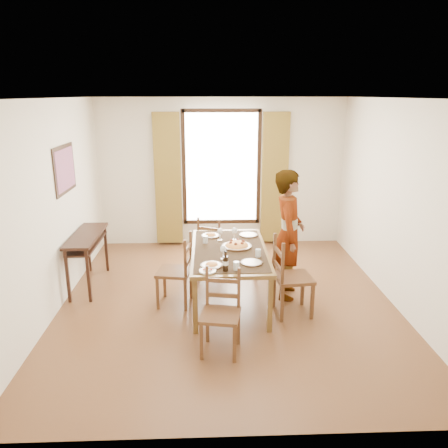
{
  "coord_description": "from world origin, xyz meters",
  "views": [
    {
      "loc": [
        -0.27,
        -5.48,
        2.75
      ],
      "look_at": [
        -0.04,
        0.37,
        1.0
      ],
      "focal_mm": 35.0,
      "sensor_mm": 36.0,
      "label": 1
    }
  ],
  "objects_px": {
    "man": "(288,235)",
    "pasta_platter": "(237,244)",
    "console_table": "(87,242)",
    "dining_table": "(229,254)"
  },
  "relations": [
    {
      "from": "console_table",
      "to": "pasta_platter",
      "type": "height_order",
      "value": "pasta_platter"
    },
    {
      "from": "man",
      "to": "pasta_platter",
      "type": "bearing_deg",
      "value": 106.62
    },
    {
      "from": "dining_table",
      "to": "man",
      "type": "xyz_separation_m",
      "value": [
        0.82,
        0.15,
        0.21
      ]
    },
    {
      "from": "dining_table",
      "to": "pasta_platter",
      "type": "height_order",
      "value": "pasta_platter"
    },
    {
      "from": "pasta_platter",
      "to": "dining_table",
      "type": "bearing_deg",
      "value": -144.92
    },
    {
      "from": "dining_table",
      "to": "man",
      "type": "height_order",
      "value": "man"
    },
    {
      "from": "console_table",
      "to": "man",
      "type": "height_order",
      "value": "man"
    },
    {
      "from": "pasta_platter",
      "to": "man",
      "type": "bearing_deg",
      "value": 6.22
    },
    {
      "from": "console_table",
      "to": "pasta_platter",
      "type": "bearing_deg",
      "value": -13.47
    },
    {
      "from": "console_table",
      "to": "pasta_platter",
      "type": "relative_size",
      "value": 3.0
    }
  ]
}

